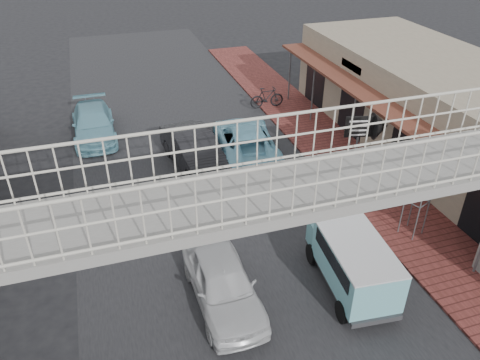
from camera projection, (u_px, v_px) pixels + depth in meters
ground at (235, 257)px, 15.36m from camera, size 120.00×120.00×0.00m
road_strip at (235, 257)px, 15.35m from camera, size 10.00×60.00×0.01m
sidewalk at (363, 179)px, 19.44m from camera, size 3.00×40.00×0.10m
shophouse_row at (448, 113)px, 20.38m from camera, size 7.20×18.00×4.00m
footbridge at (288, 263)px, 10.44m from camera, size 16.40×2.40×6.34m
white_hatchback at (222, 282)px, 13.40m from camera, size 1.77×4.24×1.44m
dark_sedan at (195, 151)px, 19.99m from camera, size 2.33×5.00×1.59m
angkot_curb at (245, 141)px, 20.90m from camera, size 3.16×5.65×1.49m
angkot_far at (93, 124)px, 22.58m from camera, size 1.96×4.77×1.38m
angkot_van at (353, 259)px, 13.63m from camera, size 1.95×3.73×1.77m
motorcycle_near at (335, 169)px, 19.10m from camera, size 1.96×1.05×0.98m
motorcycle_far at (267, 97)px, 25.50m from camera, size 1.90×0.58×1.14m
street_clock at (426, 167)px, 14.93m from camera, size 0.83×0.79×3.20m
arrow_sign at (378, 127)px, 18.12m from camera, size 1.77×1.16×2.94m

